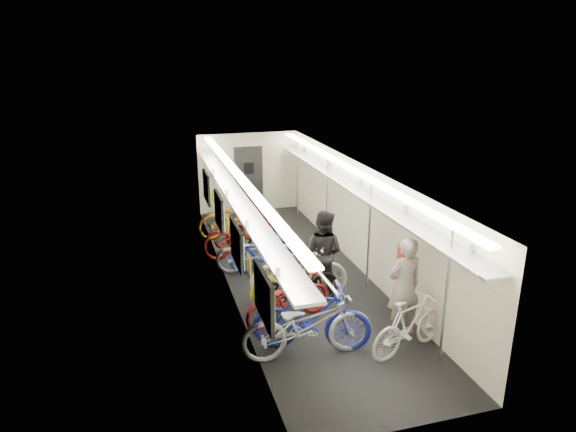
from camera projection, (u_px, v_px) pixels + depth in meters
train_car_shell at (271, 196)px, 11.35m from camera, size 10.00×10.00×10.00m
bicycle_0 at (308, 325)px, 8.17m from camera, size 2.19×0.85×1.13m
bicycle_1 at (311, 318)px, 8.34m from camera, size 2.03×1.19×1.17m
bicycle_2 at (288, 298)px, 9.26m from camera, size 1.87×1.12×0.93m
bicycle_3 at (298, 284)px, 9.69m from camera, size 1.79×0.72×1.05m
bicycle_4 at (289, 275)px, 10.19m from camera, size 1.90×1.17×0.94m
bicycle_5 at (299, 271)px, 10.09m from camera, size 2.01×0.83×1.17m
bicycle_6 at (257, 253)px, 11.31m from camera, size 1.90×1.08×0.95m
bicycle_7 at (265, 253)px, 11.26m from camera, size 1.70×0.93×0.98m
bicycle_8 at (247, 232)px, 12.28m from camera, size 2.30×1.15×1.15m
bicycle_9 at (261, 231)px, 12.52m from camera, size 1.83×1.07×1.06m
bicycle_10 at (237, 216)px, 13.55m from camera, size 2.22×1.08×1.12m
bicycle_11 at (410, 325)px, 8.31m from camera, size 1.69×0.96×0.98m
passenger_near at (404, 287)px, 8.72m from camera, size 0.69×0.49×1.79m
passenger_mid at (323, 253)px, 10.25m from camera, size 1.08×1.07×1.76m
backpack at (405, 253)px, 9.15m from camera, size 0.29×0.22×0.38m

